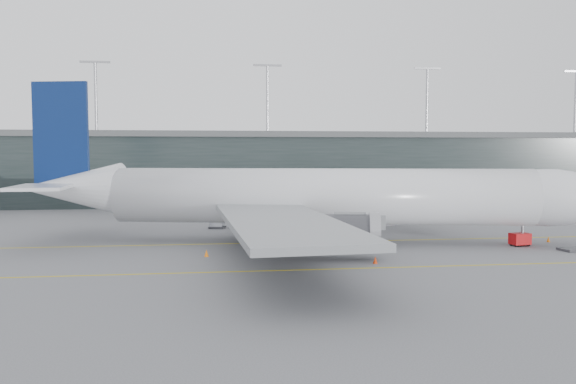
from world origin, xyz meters
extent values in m
plane|color=#5C5B60|center=(0.00, 0.00, 0.00)|extent=(320.00, 320.00, 0.00)
cube|color=gold|center=(0.00, -4.00, 0.01)|extent=(160.00, 0.25, 0.02)
cube|color=gold|center=(0.00, -20.00, 0.01)|extent=(160.00, 0.25, 0.02)
cube|color=gold|center=(5.00, 20.00, 0.01)|extent=(0.25, 60.00, 0.02)
cube|color=#1E2928|center=(0.00, 58.00, 7.00)|extent=(240.00, 35.00, 14.00)
cube|color=#535658|center=(0.00, 58.00, 14.60)|extent=(240.00, 36.00, 1.20)
cylinder|color=#9E9EA3|center=(-30.00, 48.00, 22.00)|extent=(0.60, 0.60, 14.00)
cylinder|color=#9E9EA3|center=(5.00, 48.00, 22.00)|extent=(0.60, 0.60, 14.00)
cylinder|color=#9E9EA3|center=(40.00, 48.00, 22.00)|extent=(0.60, 0.60, 14.00)
cylinder|color=#9E9EA3|center=(75.00, 48.00, 22.00)|extent=(0.60, 0.60, 14.00)
cylinder|color=silver|center=(6.61, -4.95, 5.67)|extent=(49.56, 16.69, 6.64)
ellipsoid|color=silver|center=(32.28, -10.37, 5.67)|extent=(15.01, 9.38, 6.64)
cone|color=silver|center=(-23.24, 1.37, 6.42)|extent=(12.84, 8.67, 6.37)
cube|color=gray|center=(5.57, -4.72, 3.10)|extent=(17.87, 8.78, 2.14)
cube|color=gray|center=(0.04, -20.52, 4.60)|extent=(11.81, 31.65, 0.59)
cylinder|color=#3C3C41|center=(6.60, -15.34, 2.78)|extent=(8.11, 5.22, 3.75)
cube|color=gray|center=(6.91, 11.96, 4.60)|extent=(23.06, 31.94, 0.59)
cylinder|color=#3C3C41|center=(10.81, 4.56, 2.78)|extent=(8.11, 5.22, 3.75)
cube|color=#091D51|center=(-24.81, 1.70, 13.17)|extent=(6.92, 1.96, 12.85)
cube|color=silver|center=(-25.51, -4.17, 6.96)|extent=(6.39, 9.94, 0.37)
cube|color=silver|center=(-23.07, 7.35, 6.96)|extent=(9.62, 11.26, 0.37)
cylinder|color=black|center=(29.66, -9.82, 0.59)|extent=(1.24, 0.66, 1.18)
cylinder|color=#9E9EA3|center=(29.66, -9.82, 1.39)|extent=(0.32, 0.32, 2.78)
cylinder|color=black|center=(1.36, -9.09, 0.70)|extent=(1.47, 0.81, 1.39)
cylinder|color=black|center=(3.49, 0.97, 0.70)|extent=(1.47, 0.81, 1.39)
cube|color=#27272C|center=(21.65, 1.22, 5.02)|extent=(3.91, 4.22, 2.81)
cube|color=#27272C|center=(19.86, 9.35, 5.02)|extent=(5.24, 13.28, 2.51)
cube|color=#27272C|center=(17.07, 22.09, 5.02)|extent=(5.49, 13.33, 2.61)
cube|color=#27272C|center=(14.28, 34.84, 5.02)|extent=(5.73, 13.39, 2.71)
cylinder|color=#9E9EA3|center=(19.71, 10.04, 1.91)|extent=(0.50, 0.50, 3.81)
cube|color=#3C3C41|center=(19.71, 10.04, 0.35)|extent=(2.28, 1.90, 0.70)
cylinder|color=#27272C|center=(21.65, 40.50, 5.02)|extent=(4.01, 4.01, 3.01)
cylinder|color=#27272C|center=(21.65, 40.50, 1.81)|extent=(1.81, 1.81, 3.61)
cube|color=red|center=(29.32, -9.91, 0.85)|extent=(2.42, 1.78, 1.30)
cylinder|color=black|center=(28.63, -10.55, 0.20)|extent=(0.42, 0.22, 0.40)
cylinder|color=black|center=(30.20, -10.25, 0.20)|extent=(0.42, 0.22, 0.40)
cylinder|color=black|center=(28.44, -9.56, 0.20)|extent=(0.42, 0.22, 0.40)
cylinder|color=black|center=(30.02, -9.27, 0.20)|extent=(0.42, 0.22, 0.40)
cube|color=#323236|center=(33.39, -13.72, 0.16)|extent=(2.91, 2.46, 0.26)
cube|color=#3C3C41|center=(-5.74, 9.91, 0.17)|extent=(2.59, 2.27, 0.22)
cube|color=#B8BBC5|center=(-5.74, 9.91, 1.16)|extent=(2.14, 2.06, 1.66)
cube|color=navy|center=(-5.74, 9.91, 2.03)|extent=(2.20, 2.12, 0.09)
cube|color=#3C3C41|center=(-2.78, 10.68, 0.16)|extent=(2.71, 2.49, 0.22)
cube|color=#A6ABB2|center=(-2.78, 10.68, 1.15)|extent=(2.27, 2.21, 1.64)
cube|color=navy|center=(-2.78, 10.68, 2.00)|extent=(2.34, 2.29, 0.09)
cube|color=#3C3C41|center=(0.72, 10.01, 0.16)|extent=(2.46, 2.19, 0.21)
cube|color=silver|center=(0.72, 10.01, 1.09)|extent=(2.04, 1.97, 1.55)
cube|color=navy|center=(0.72, 10.01, 1.89)|extent=(2.10, 2.03, 0.08)
cone|color=orange|center=(34.30, -7.66, 0.33)|extent=(0.42, 0.42, 0.67)
cone|color=red|center=(9.65, -17.97, 0.36)|extent=(0.45, 0.45, 0.72)
cone|color=#ED4D0D|center=(10.76, 10.56, 0.31)|extent=(0.39, 0.39, 0.62)
cone|color=orange|center=(-6.85, -12.14, 0.37)|extent=(0.47, 0.47, 0.74)
camera|label=1|loc=(-5.66, -70.82, 10.85)|focal=35.00mm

